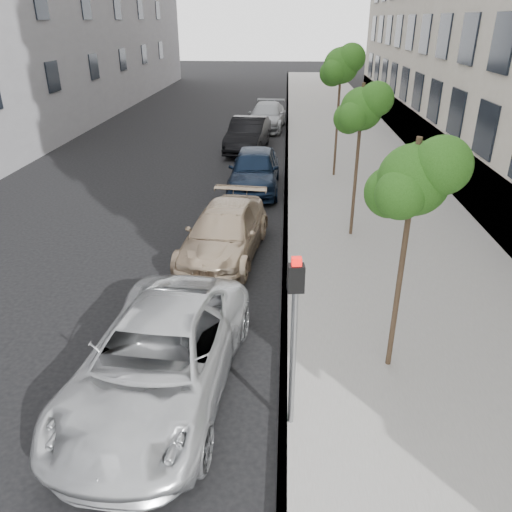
# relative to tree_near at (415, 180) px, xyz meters

# --- Properties ---
(ground) EXTENTS (160.00, 160.00, 0.00)m
(ground) POSITION_rel_tree_near_xyz_m (-3.23, -1.50, -3.82)
(ground) COLOR black
(ground) RESTS_ON ground
(sidewalk) EXTENTS (6.40, 72.00, 0.14)m
(sidewalk) POSITION_rel_tree_near_xyz_m (1.07, 22.50, -3.75)
(sidewalk) COLOR gray
(sidewalk) RESTS_ON ground
(curb) EXTENTS (0.15, 72.00, 0.14)m
(curb) POSITION_rel_tree_near_xyz_m (-2.05, 22.50, -3.75)
(curb) COLOR #9E9B93
(curb) RESTS_ON ground
(tree_near) EXTENTS (1.57, 1.37, 4.46)m
(tree_near) POSITION_rel_tree_near_xyz_m (0.00, 0.00, 0.00)
(tree_near) COLOR #38281C
(tree_near) RESTS_ON sidewalk
(tree_mid) EXTENTS (1.57, 1.37, 4.55)m
(tree_mid) POSITION_rel_tree_near_xyz_m (0.00, 6.50, 0.09)
(tree_mid) COLOR #38281C
(tree_mid) RESTS_ON sidewalk
(tree_far) EXTENTS (1.72, 1.52, 5.25)m
(tree_far) POSITION_rel_tree_near_xyz_m (0.00, 13.00, 0.71)
(tree_far) COLOR #38281C
(tree_far) RESTS_ON sidewalk
(signal_pole) EXTENTS (0.26, 0.21, 3.02)m
(signal_pole) POSITION_rel_tree_near_xyz_m (-1.93, -1.66, -1.78)
(signal_pole) COLOR #939699
(signal_pole) RESTS_ON sidewalk
(minivan) EXTENTS (2.98, 5.67, 1.52)m
(minivan) POSITION_rel_tree_near_xyz_m (-4.27, -0.94, -3.06)
(minivan) COLOR silver
(minivan) RESTS_ON ground
(suv) EXTENTS (2.54, 5.07, 1.41)m
(suv) POSITION_rel_tree_near_xyz_m (-3.79, 4.98, -3.11)
(suv) COLOR tan
(suv) RESTS_ON ground
(sedan_blue) EXTENTS (1.93, 4.79, 1.63)m
(sedan_blue) POSITION_rel_tree_near_xyz_m (-3.33, 11.23, -3.00)
(sedan_blue) COLOR black
(sedan_blue) RESTS_ON ground
(sedan_black) EXTENTS (2.21, 5.09, 1.63)m
(sedan_black) POSITION_rel_tree_near_xyz_m (-4.06, 17.77, -3.00)
(sedan_black) COLOR black
(sedan_black) RESTS_ON ground
(sedan_rear) EXTENTS (2.52, 5.40, 1.53)m
(sedan_rear) POSITION_rel_tree_near_xyz_m (-3.33, 23.48, -3.05)
(sedan_rear) COLOR #929599
(sedan_rear) RESTS_ON ground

